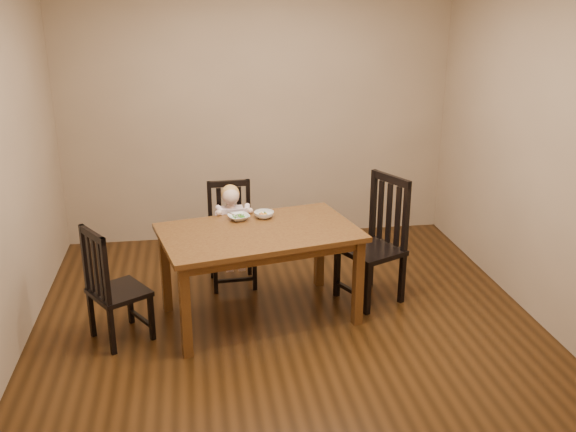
{
  "coord_description": "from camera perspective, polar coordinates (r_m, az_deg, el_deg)",
  "views": [
    {
      "loc": [
        -0.68,
        -4.51,
        2.53
      ],
      "look_at": [
        0.05,
        0.25,
        0.82
      ],
      "focal_mm": 40.0,
      "sensor_mm": 36.0,
      "label": 1
    }
  ],
  "objects": [
    {
      "name": "room",
      "position": [
        4.71,
        -0.12,
        5.06
      ],
      "size": [
        4.01,
        4.01,
        2.71
      ],
      "color": "#3E230D",
      "rests_on": "ground"
    },
    {
      "name": "chair_left",
      "position": [
        4.95,
        -15.32,
        -6.16
      ],
      "size": [
        0.53,
        0.53,
        0.92
      ],
      "rotation": [
        0.0,
        0.0,
        -1.01
      ],
      "color": "black",
      "rests_on": "room"
    },
    {
      "name": "chair_right",
      "position": [
        5.45,
        7.79,
        -2.3
      ],
      "size": [
        0.6,
        0.61,
        1.08
      ],
      "rotation": [
        0.0,
        0.0,
        2.01
      ],
      "color": "black",
      "rests_on": "room"
    },
    {
      "name": "toddler",
      "position": [
        5.67,
        -5.03,
        -0.81
      ],
      "size": [
        0.3,
        0.36,
        0.48
      ],
      "primitive_type": null,
      "rotation": [
        0.0,
        0.0,
        3.19
      ],
      "color": "silver",
      "rests_on": "chair_child"
    },
    {
      "name": "chair_child",
      "position": [
        5.75,
        -5.05,
        -1.79
      ],
      "size": [
        0.42,
        0.4,
        0.93
      ],
      "rotation": [
        0.0,
        0.0,
        3.19
      ],
      "color": "black",
      "rests_on": "room"
    },
    {
      "name": "bowl_veg",
      "position": [
        5.26,
        -2.14,
        0.12
      ],
      "size": [
        0.21,
        0.21,
        0.05
      ],
      "primitive_type": "imported",
      "rotation": [
        0.0,
        0.0,
        -0.35
      ],
      "color": "silver",
      "rests_on": "dining_table"
    },
    {
      "name": "dining_table",
      "position": [
        5.03,
        -2.58,
        -2.2
      ],
      "size": [
        1.67,
        1.2,
        0.75
      ],
      "rotation": [
        0.0,
        0.0,
        0.21
      ],
      "color": "#452410",
      "rests_on": "room"
    },
    {
      "name": "bowl_peas",
      "position": [
        5.23,
        -4.4,
        -0.11
      ],
      "size": [
        0.21,
        0.21,
        0.04
      ],
      "primitive_type": "imported",
      "rotation": [
        0.0,
        0.0,
        0.31
      ],
      "color": "silver",
      "rests_on": "dining_table"
    },
    {
      "name": "fork",
      "position": [
        5.19,
        -4.76,
        0.01
      ],
      "size": [
        0.11,
        0.06,
        0.05
      ],
      "rotation": [
        0.0,
        0.0,
        1.15
      ],
      "color": "silver",
      "rests_on": "bowl_peas"
    }
  ]
}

